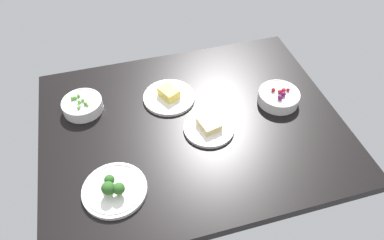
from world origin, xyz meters
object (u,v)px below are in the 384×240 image
object	(u,v)px
plate_cheese	(169,96)
plate_broccoli	(114,189)
plate_sandwich	(209,127)
bowl_peas	(82,105)
bowl_berries	(279,97)

from	to	relation	value
plate_cheese	plate_broccoli	world-z (taller)	plate_broccoli
plate_broccoli	plate_cheese	bearing A→B (deg)	-125.50
plate_sandwich	bowl_peas	bearing A→B (deg)	-27.76
plate_sandwich	bowl_berries	xyz separation A→B (cm)	(-33.26, -7.28, 1.42)
bowl_berries	bowl_peas	bearing A→B (deg)	-12.32
plate_cheese	bowl_peas	xyz separation A→B (cm)	(36.11, -3.19, 1.35)
plate_sandwich	plate_cheese	bearing A→B (deg)	-62.84
plate_cheese	plate_broccoli	size ratio (longest dim) A/B	0.99
plate_cheese	plate_broccoli	bearing A→B (deg)	54.50
plate_sandwich	bowl_berries	world-z (taller)	bowl_berries
plate_cheese	plate_sandwich	size ratio (longest dim) A/B	1.10
plate_sandwich	bowl_berries	size ratio (longest dim) A/B	1.15
plate_cheese	bowl_peas	distance (cm)	36.28
bowl_berries	bowl_peas	size ratio (longest dim) A/B	1.05
plate_sandwich	plate_broccoli	bearing A→B (deg)	25.05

